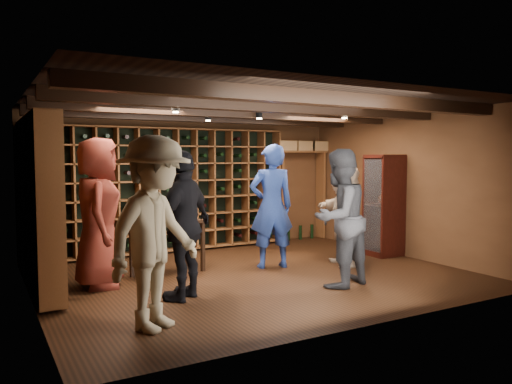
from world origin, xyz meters
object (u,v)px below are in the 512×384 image
man_blue_shirt (271,206)px  guest_beige (345,214)px  man_grey_suit (339,218)px  guest_woman_black (184,225)px  display_cabinet (384,207)px  tasting_table (168,227)px  guest_khaki (155,233)px  guest_red_floral (98,213)px

man_blue_shirt → guest_beige: bearing=173.2°
man_grey_suit → guest_woman_black: bearing=-27.6°
display_cabinet → guest_woman_black: guest_woman_black is taller
tasting_table → man_blue_shirt: bearing=-28.2°
guest_khaki → guest_beige: 3.89m
guest_red_floral → guest_beige: (3.75, -0.52, -0.17)m
man_grey_suit → guest_khaki: 2.71m
man_grey_suit → display_cabinet: bearing=-162.9°
man_grey_suit → tasting_table: (-1.77, 1.79, -0.21)m
man_blue_shirt → guest_red_floral: guest_red_floral is taller
man_grey_suit → guest_khaki: guest_khaki is taller
display_cabinet → guest_woman_black: bearing=-168.2°
display_cabinet → tasting_table: display_cabinet is taller
guest_khaki → guest_beige: guest_khaki is taller
guest_red_floral → guest_beige: 3.79m
guest_woman_black → guest_khaki: size_ratio=0.93×
man_grey_suit → guest_red_floral: (-2.82, 1.54, 0.07)m
guest_red_floral → guest_woman_black: guest_red_floral is taller
guest_beige → guest_khaki: bearing=-47.8°
guest_red_floral → tasting_table: guest_red_floral is taller
guest_red_floral → display_cabinet: bearing=-79.1°
man_blue_shirt → man_grey_suit: man_blue_shirt is taller
man_grey_suit → guest_red_floral: 3.21m
guest_khaki → guest_woman_black: bearing=19.9°
guest_red_floral → guest_woman_black: size_ratio=1.10×
guest_khaki → guest_beige: (3.60, 1.45, -0.15)m
guest_red_floral → tasting_table: (1.05, 0.25, -0.29)m
guest_woman_black → tasting_table: 1.39m
man_blue_shirt → guest_khaki: guest_khaki is taller
guest_beige → man_grey_suit: bearing=-22.1°
man_grey_suit → tasting_table: 2.53m
display_cabinet → man_grey_suit: size_ratio=0.95×
display_cabinet → man_blue_shirt: (-2.22, 0.14, 0.11)m
guest_woman_black → guest_beige: (2.96, 0.58, -0.08)m
man_blue_shirt → guest_khaki: bearing=50.0°
guest_woman_black → man_grey_suit: bearing=130.6°
guest_red_floral → man_grey_suit: bearing=-104.8°
guest_woman_black → guest_red_floral: bearing=-91.5°
guest_beige → guest_red_floral: bearing=-77.6°
guest_red_floral → guest_woman_black: (0.79, -1.10, -0.09)m
guest_red_floral → guest_khaki: (0.14, -1.97, -0.02)m
guest_woman_black → guest_beige: bearing=153.9°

